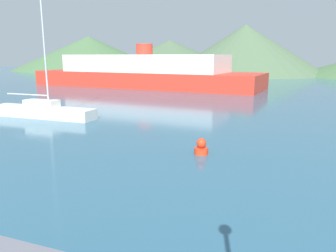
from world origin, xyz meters
The scene contains 6 objects.
sailboat_inner centered at (-11.22, 19.32, 0.55)m, with size 8.81×1.89×11.27m.
ferry_distant centered at (-13.87, 45.99, 2.12)m, with size 36.42×14.44×6.40m.
buoy_marker centered at (2.47, 13.77, 0.32)m, with size 0.67×0.67×0.77m.
hill_west centered at (-57.33, 100.38, 5.65)m, with size 50.99×50.99×11.30m.
hill_central centered at (-26.55, 96.61, 4.67)m, with size 46.70×46.70×9.34m.
hill_east centered at (-3.22, 88.22, 6.27)m, with size 40.75×40.75×12.55m.
Camera 1 is at (5.78, -0.96, 4.58)m, focal length 35.00 mm.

